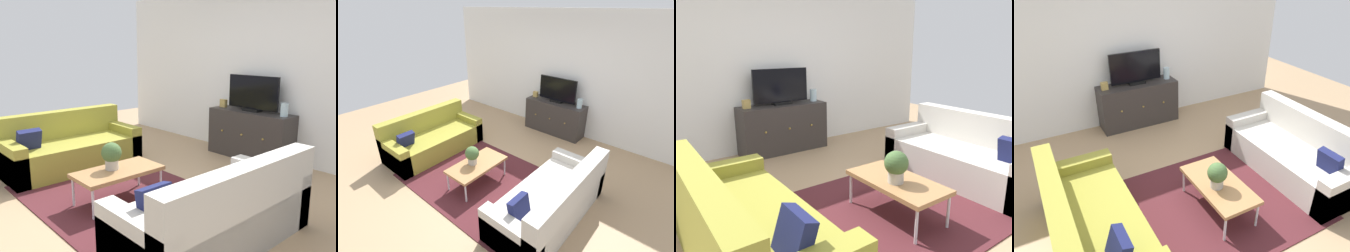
% 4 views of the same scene
% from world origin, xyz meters
% --- Properties ---
extents(ground_plane, '(10.00, 10.00, 0.00)m').
position_xyz_m(ground_plane, '(0.00, 0.00, 0.00)').
color(ground_plane, tan).
extents(wall_back, '(6.40, 0.12, 2.70)m').
position_xyz_m(wall_back, '(0.00, 2.55, 1.35)').
color(wall_back, white).
rests_on(wall_back, ground_plane).
extents(area_rug, '(2.50, 1.90, 0.01)m').
position_xyz_m(area_rug, '(0.00, -0.15, 0.01)').
color(area_rug, '#4C1E23').
rests_on(area_rug, ground_plane).
extents(couch_left_side, '(0.85, 1.90, 0.81)m').
position_xyz_m(couch_left_side, '(-1.44, -0.10, 0.27)').
color(couch_left_side, olive).
rests_on(couch_left_side, ground_plane).
extents(couch_right_side, '(0.85, 1.90, 0.81)m').
position_xyz_m(couch_right_side, '(1.44, -0.10, 0.27)').
color(couch_right_side, beige).
rests_on(couch_right_side, ground_plane).
extents(coffee_table, '(0.51, 0.98, 0.38)m').
position_xyz_m(coffee_table, '(0.05, -0.24, 0.35)').
color(coffee_table, '#A37547').
rests_on(coffee_table, ground_plane).
extents(potted_plant, '(0.23, 0.23, 0.31)m').
position_xyz_m(potted_plant, '(-0.01, -0.28, 0.56)').
color(potted_plant, '#B7B2A8').
rests_on(potted_plant, coffee_table).
extents(tv_console, '(1.37, 0.47, 0.75)m').
position_xyz_m(tv_console, '(0.04, 2.27, 0.38)').
color(tv_console, '#332D2B').
rests_on(tv_console, ground_plane).
extents(flat_screen_tv, '(0.89, 0.16, 0.56)m').
position_xyz_m(flat_screen_tv, '(0.04, 2.29, 1.03)').
color(flat_screen_tv, black).
rests_on(flat_screen_tv, tv_console).
extents(glass_vase, '(0.11, 0.11, 0.20)m').
position_xyz_m(glass_vase, '(0.61, 2.27, 0.85)').
color(glass_vase, silver).
rests_on(glass_vase, tv_console).
extents(mantel_clock, '(0.11, 0.07, 0.13)m').
position_xyz_m(mantel_clock, '(-0.52, 2.27, 0.82)').
color(mantel_clock, tan).
rests_on(mantel_clock, tv_console).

